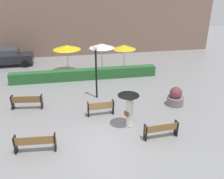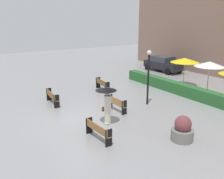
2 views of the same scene
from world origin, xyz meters
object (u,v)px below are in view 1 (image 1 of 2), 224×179
(lamp_post, at_px, (96,66))
(bench_far_left, at_px, (27,101))
(bench_mid_center, at_px, (101,107))
(planter_pot, at_px, (175,97))
(bench_near_right, at_px, (161,129))
(patio_umbrella_white, at_px, (102,46))
(pedestrian_with_umbrella, at_px, (129,103))
(patio_umbrella_yellow, at_px, (67,47))
(parked_car, at_px, (8,57))
(bench_near_left, at_px, (35,142))
(patio_umbrella_yellow_far, at_px, (124,47))

(lamp_post, bearing_deg, bench_far_left, -169.07)
(bench_mid_center, bearing_deg, planter_pot, 5.37)
(bench_near_right, xyz_separation_m, patio_umbrella_white, (-1.48, 9.75, 1.86))
(pedestrian_with_umbrella, bearing_deg, lamp_post, 107.51)
(patio_umbrella_yellow, distance_m, parked_car, 6.21)
(planter_pot, bearing_deg, patio_umbrella_yellow, 131.53)
(lamp_post, xyz_separation_m, patio_umbrella_white, (1.04, 4.62, 0.16))
(bench_far_left, distance_m, patio_umbrella_white, 7.85)
(pedestrian_with_umbrella, distance_m, patio_umbrella_yellow, 9.64)
(bench_near_left, distance_m, lamp_post, 6.39)
(bench_mid_center, distance_m, patio_umbrella_yellow_far, 7.78)
(planter_pot, relative_size, patio_umbrella_yellow_far, 0.51)
(bench_mid_center, bearing_deg, patio_umbrella_yellow_far, 67.05)
(bench_near_left, height_order, pedestrian_with_umbrella, pedestrian_with_umbrella)
(pedestrian_with_umbrella, distance_m, patio_umbrella_white, 8.50)
(planter_pot, xyz_separation_m, patio_umbrella_yellow, (-6.41, 7.24, 1.65))
(patio_umbrella_white, bearing_deg, bench_near_left, -114.44)
(bench_mid_center, relative_size, parked_car, 0.37)
(bench_near_left, height_order, patio_umbrella_yellow_far, patio_umbrella_yellow_far)
(bench_far_left, xyz_separation_m, patio_umbrella_white, (5.35, 5.45, 1.81))
(planter_pot, bearing_deg, parked_car, 139.16)
(patio_umbrella_yellow, relative_size, patio_umbrella_white, 0.93)
(bench_near_right, xyz_separation_m, planter_pot, (2.15, 3.21, 0.03))
(bench_near_left, relative_size, patio_umbrella_yellow, 0.80)
(lamp_post, relative_size, parked_car, 0.82)
(pedestrian_with_umbrella, height_order, lamp_post, lamp_post)
(bench_mid_center, bearing_deg, lamp_post, 88.46)
(bench_near_right, relative_size, patio_umbrella_white, 0.70)
(bench_near_right, height_order, patio_umbrella_yellow, patio_umbrella_yellow)
(pedestrian_with_umbrella, bearing_deg, patio_umbrella_white, 91.15)
(bench_near_right, height_order, patio_umbrella_white, patio_umbrella_white)
(bench_near_right, relative_size, bench_near_left, 0.94)
(bench_near_left, distance_m, planter_pot, 8.69)
(bench_near_right, xyz_separation_m, patio_umbrella_yellow_far, (0.38, 9.77, 1.66))
(bench_near_right, height_order, planter_pot, planter_pot)
(bench_mid_center, xyz_separation_m, planter_pot, (4.73, 0.44, 0.01))
(bench_near_right, distance_m, patio_umbrella_white, 10.04)
(lamp_post, bearing_deg, parked_car, 130.71)
(bench_near_left, distance_m, patio_umbrella_white, 10.88)
(bench_far_left, xyz_separation_m, bench_near_left, (0.91, -4.32, -0.01))
(bench_near_right, xyz_separation_m, patio_umbrella_yellow, (-4.27, 10.45, 1.68))
(patio_umbrella_white, distance_m, parked_car, 9.00)
(bench_near_right, distance_m, patio_umbrella_yellow_far, 9.91)
(bench_near_left, xyz_separation_m, patio_umbrella_yellow, (1.65, 10.46, 1.65))
(bench_near_left, relative_size, lamp_post, 0.54)
(patio_umbrella_yellow, relative_size, patio_umbrella_yellow_far, 1.01)
(bench_near_right, relative_size, bench_mid_center, 1.12)
(bench_mid_center, relative_size, planter_pot, 1.32)
(planter_pot, bearing_deg, lamp_post, 157.56)
(bench_near_right, height_order, bench_far_left, bench_far_left)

